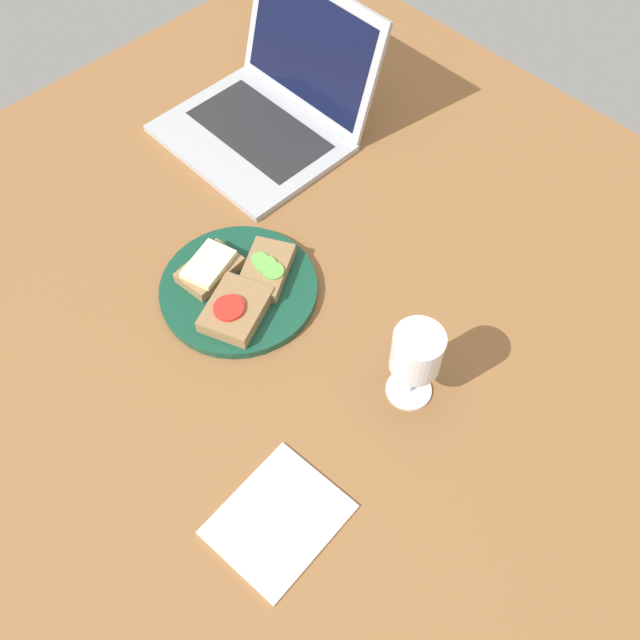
{
  "coord_description": "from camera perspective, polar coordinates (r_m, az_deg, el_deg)",
  "views": [
    {
      "loc": [
        47.29,
        -40.55,
        91.82
      ],
      "look_at": [
        7.48,
        -1.79,
        8.0
      ],
      "focal_mm": 40.0,
      "sensor_mm": 36.0,
      "label": 1
    }
  ],
  "objects": [
    {
      "name": "laptop",
      "position": [
        1.32,
        -3.74,
        16.92
      ],
      "size": [
        30.89,
        30.84,
        22.42
      ],
      "color": "#ADAFB5",
      "rests_on": "wooden_table"
    },
    {
      "name": "sandwich_with_cucumber",
      "position": [
        1.09,
        -4.25,
        4.15
      ],
      "size": [
        10.75,
        12.14,
        2.43
      ],
      "color": "#937047",
      "rests_on": "plate"
    },
    {
      "name": "sandwich_with_cheese",
      "position": [
        1.1,
        -8.84,
        4.12
      ],
      "size": [
        7.35,
        9.91,
        2.8
      ],
      "color": "#937047",
      "rests_on": "plate"
    },
    {
      "name": "wooden_table",
      "position": [
        1.1,
        -2.06,
        1.0
      ],
      "size": [
        140.0,
        140.0,
        3.0
      ],
      "primitive_type": "cube",
      "color": "brown",
      "rests_on": "ground"
    },
    {
      "name": "plate",
      "position": [
        1.1,
        -6.52,
        2.48
      ],
      "size": [
        24.17,
        24.17,
        1.4
      ],
      "primitive_type": "cylinder",
      "color": "#144733",
      "rests_on": "wooden_table"
    },
    {
      "name": "napkin",
      "position": [
        0.93,
        -3.35,
        -15.63
      ],
      "size": [
        14.56,
        17.04,
        0.4
      ],
      "primitive_type": "cube",
      "rotation": [
        0.0,
        0.0,
        0.08
      ],
      "color": "white",
      "rests_on": "wooden_table"
    },
    {
      "name": "wine_glass",
      "position": [
        0.93,
        7.72,
        -2.71
      ],
      "size": [
        6.81,
        6.81,
        13.89
      ],
      "color": "white",
      "rests_on": "wooden_table"
    },
    {
      "name": "sandwich_with_tomato",
      "position": [
        1.05,
        -6.78,
        0.86
      ],
      "size": [
        11.25,
        12.46,
        2.87
      ],
      "color": "#937047",
      "rests_on": "plate"
    }
  ]
}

